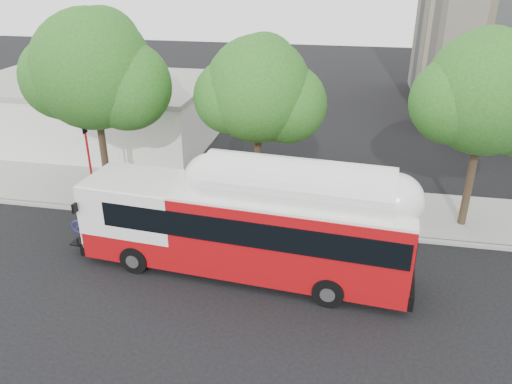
% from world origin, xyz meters
% --- Properties ---
extents(ground, '(120.00, 120.00, 0.00)m').
position_xyz_m(ground, '(0.00, 0.00, 0.00)').
color(ground, black).
rests_on(ground, ground).
extents(sidewalk, '(60.00, 5.00, 0.15)m').
position_xyz_m(sidewalk, '(0.00, 6.50, 0.07)').
color(sidewalk, gray).
rests_on(sidewalk, ground).
extents(curb_strip, '(60.00, 0.30, 0.15)m').
position_xyz_m(curb_strip, '(0.00, 3.90, 0.07)').
color(curb_strip, gray).
rests_on(curb_strip, ground).
extents(red_curb_segment, '(10.00, 0.32, 0.16)m').
position_xyz_m(red_curb_segment, '(-3.00, 3.90, 0.08)').
color(red_curb_segment, maroon).
rests_on(red_curb_segment, ground).
extents(street_tree_left, '(6.67, 5.80, 9.74)m').
position_xyz_m(street_tree_left, '(-8.53, 5.56, 6.60)').
color(street_tree_left, '#2D2116').
rests_on(street_tree_left, ground).
extents(street_tree_mid, '(5.75, 5.00, 8.62)m').
position_xyz_m(street_tree_mid, '(-0.59, 6.06, 5.91)').
color(street_tree_mid, '#2D2116').
rests_on(street_tree_mid, ground).
extents(street_tree_right, '(6.21, 5.40, 9.18)m').
position_xyz_m(street_tree_right, '(9.44, 5.86, 6.26)').
color(street_tree_right, '#2D2116').
rests_on(street_tree_right, ground).
extents(low_commercial_bldg, '(16.20, 10.20, 4.25)m').
position_xyz_m(low_commercial_bldg, '(-14.00, 14.00, 2.15)').
color(low_commercial_bldg, silver).
rests_on(low_commercial_bldg, ground).
extents(transit_bus, '(14.16, 4.01, 4.14)m').
position_xyz_m(transit_bus, '(-0.39, 0.10, 1.93)').
color(transit_bus, '#A10B0F').
rests_on(transit_bus, ground).
extents(signal_pole, '(0.12, 0.40, 4.21)m').
position_xyz_m(signal_pole, '(-9.27, 4.47, 2.16)').
color(signal_pole, red).
rests_on(signal_pole, ground).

